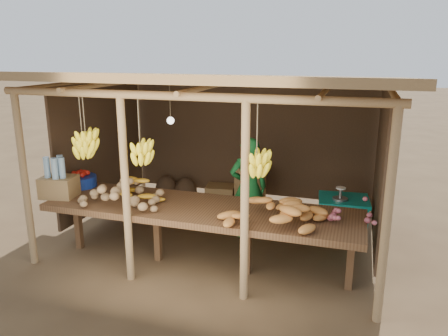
% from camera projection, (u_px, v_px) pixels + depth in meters
% --- Properties ---
extents(ground, '(60.00, 60.00, 0.00)m').
position_uv_depth(ground, '(224.00, 237.00, 6.43)').
color(ground, brown).
rests_on(ground, ground).
extents(stall_structure, '(4.70, 3.50, 2.43)m').
position_uv_depth(stall_structure, '(219.00, 108.00, 5.86)').
color(stall_structure, '#A27F54').
rests_on(stall_structure, ground).
extents(counter, '(3.90, 1.05, 0.80)m').
position_uv_depth(counter, '(201.00, 212.00, 5.36)').
color(counter, brown).
rests_on(counter, ground).
extents(potato_heap, '(1.20, 0.97, 0.37)m').
position_uv_depth(potato_heap, '(120.00, 190.00, 5.39)').
color(potato_heap, olive).
rests_on(potato_heap, counter).
extents(sweet_potato_heap, '(1.14, 0.70, 0.36)m').
position_uv_depth(sweet_potato_heap, '(277.00, 208.00, 4.79)').
color(sweet_potato_heap, '#C67B32').
rests_on(sweet_potato_heap, counter).
extents(onion_heap, '(0.77, 0.58, 0.35)m').
position_uv_depth(onion_heap, '(359.00, 210.00, 4.74)').
color(onion_heap, '#B55864').
rests_on(onion_heap, counter).
extents(banana_pile, '(0.73, 0.53, 0.35)m').
position_uv_depth(banana_pile, '(138.00, 185.00, 5.62)').
color(banana_pile, gold).
rests_on(banana_pile, counter).
extents(tomato_basin, '(0.43, 0.43, 0.22)m').
position_uv_depth(tomato_basin, '(81.00, 180.00, 6.13)').
color(tomato_basin, navy).
rests_on(tomato_basin, counter).
extents(bottle_box, '(0.48, 0.40, 0.54)m').
position_uv_depth(bottle_box, '(59.00, 181.00, 5.67)').
color(bottle_box, olive).
rests_on(bottle_box, counter).
extents(vendor, '(0.63, 0.53, 1.48)m').
position_uv_depth(vendor, '(249.00, 188.00, 6.28)').
color(vendor, '#186E2E').
rests_on(vendor, ground).
extents(tarp_crate, '(0.75, 0.66, 0.83)m').
position_uv_depth(tarp_crate, '(342.00, 218.00, 6.23)').
color(tarp_crate, brown).
rests_on(tarp_crate, ground).
extents(carton_stack, '(1.04, 0.42, 0.77)m').
position_uv_depth(carton_stack, '(240.00, 191.00, 7.42)').
color(carton_stack, olive).
rests_on(carton_stack, ground).
extents(burlap_sacks, '(0.78, 0.41, 0.55)m').
position_uv_depth(burlap_sacks, '(176.00, 189.00, 7.84)').
color(burlap_sacks, '#4A3522').
rests_on(burlap_sacks, ground).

